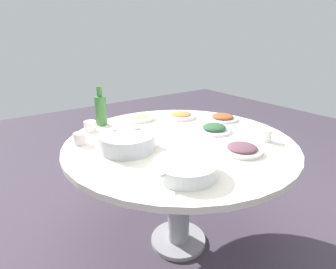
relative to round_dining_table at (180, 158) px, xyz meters
The scene contains 13 objects.
ground 0.65m from the round_dining_table, ahead, with size 8.00×8.00×0.00m, color #413745.
round_dining_table is the anchor object (origin of this frame).
rice_bowl 0.37m from the round_dining_table, 80.08° to the left, with size 0.31×0.31×0.10m.
soup_bowl 0.46m from the round_dining_table, 145.31° to the left, with size 0.30×0.32×0.07m.
dish_stirfry 0.55m from the round_dining_table, 75.16° to the right, with size 0.22×0.22×0.04m.
dish_noodles 0.52m from the round_dining_table, ahead, with size 0.21×0.21×0.04m.
dish_tofu_braise 0.48m from the round_dining_table, 39.07° to the right, with size 0.21×0.21×0.04m.
dish_greens 0.31m from the round_dining_table, 93.14° to the right, with size 0.22×0.22×0.05m.
dish_eggplant 0.40m from the round_dining_table, 154.93° to the right, with size 0.22×0.22×0.05m.
green_bottle 0.66m from the round_dining_table, 25.74° to the left, with size 0.08×0.08×0.27m.
tea_cup_near 0.54m from the round_dining_table, 128.06° to the right, with size 0.06×0.06×0.07m, color white.
tea_cup_far 0.63m from the round_dining_table, 39.20° to the left, with size 0.08×0.08×0.07m, color white.
tea_cup_side 0.61m from the round_dining_table, 60.66° to the left, with size 0.08×0.08×0.07m, color silver.
Camera 1 is at (-1.21, 0.96, 1.38)m, focal length 29.21 mm.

